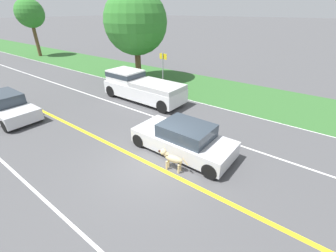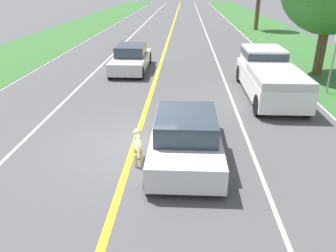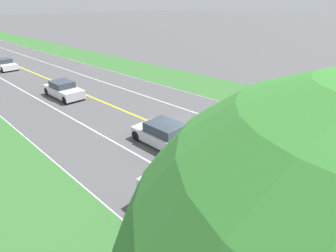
# 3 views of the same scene
# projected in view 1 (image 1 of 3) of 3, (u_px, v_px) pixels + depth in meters

# --- Properties ---
(ground_plane) EXTENTS (400.00, 400.00, 0.00)m
(ground_plane) POSITION_uv_depth(u_px,v_px,m) (151.00, 165.00, 8.90)
(ground_plane) COLOR #4C4C4F
(centre_divider_line) EXTENTS (0.18, 160.00, 0.01)m
(centre_divider_line) POSITION_uv_depth(u_px,v_px,m) (151.00, 164.00, 8.90)
(centre_divider_line) COLOR yellow
(centre_divider_line) RESTS_ON ground
(lane_edge_line_right) EXTENTS (0.14, 160.00, 0.01)m
(lane_edge_line_right) POSITION_uv_depth(u_px,v_px,m) (226.00, 109.00, 13.84)
(lane_edge_line_right) COLOR white
(lane_edge_line_right) RESTS_ON ground
(lane_dash_same_dir) EXTENTS (0.10, 160.00, 0.01)m
(lane_dash_same_dir) POSITION_uv_depth(u_px,v_px,m) (196.00, 131.00, 11.37)
(lane_dash_same_dir) COLOR white
(lane_dash_same_dir) RESTS_ON ground
(lane_dash_oncoming) EXTENTS (0.10, 160.00, 0.01)m
(lane_dash_oncoming) POSITION_uv_depth(u_px,v_px,m) (71.00, 224.00, 6.43)
(lane_dash_oncoming) COLOR white
(lane_dash_oncoming) RESTS_ON ground
(grass_verge_right) EXTENTS (6.00, 160.00, 0.03)m
(grass_verge_right) POSITION_uv_depth(u_px,v_px,m) (244.00, 96.00, 15.96)
(grass_verge_right) COLOR #33662D
(grass_verge_right) RESTS_ON ground
(ego_car) EXTENTS (1.91, 4.32, 1.34)m
(ego_car) POSITION_uv_depth(u_px,v_px,m) (184.00, 139.00, 9.45)
(ego_car) COLOR silver
(ego_car) RESTS_ON ground
(dog) EXTENTS (0.39, 1.25, 0.84)m
(dog) POSITION_uv_depth(u_px,v_px,m) (171.00, 158.00, 8.41)
(dog) COLOR #D1B784
(dog) RESTS_ON ground
(pickup_truck) EXTENTS (2.01, 5.70, 1.80)m
(pickup_truck) POSITION_uv_depth(u_px,v_px,m) (141.00, 86.00, 14.94)
(pickup_truck) COLOR silver
(pickup_truck) RESTS_ON ground
(oncoming_car) EXTENTS (1.84, 4.58, 1.36)m
(oncoming_car) POSITION_uv_depth(u_px,v_px,m) (6.00, 106.00, 12.61)
(oncoming_car) COLOR silver
(oncoming_car) RESTS_ON ground
(roadside_tree_right_near) EXTENTS (4.98, 4.98, 7.08)m
(roadside_tree_right_near) POSITION_uv_depth(u_px,v_px,m) (136.00, 22.00, 17.56)
(roadside_tree_right_near) COLOR brown
(roadside_tree_right_near) RESTS_ON ground
(roadside_tree_right_far) EXTENTS (3.34, 3.34, 6.74)m
(roadside_tree_right_far) POSITION_uv_depth(u_px,v_px,m) (30.00, 14.00, 27.25)
(roadside_tree_right_far) COLOR brown
(roadside_tree_right_far) RESTS_ON ground
(street_sign) EXTENTS (0.11, 0.64, 2.68)m
(street_sign) POSITION_uv_depth(u_px,v_px,m) (163.00, 67.00, 16.66)
(street_sign) COLOR gray
(street_sign) RESTS_ON ground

